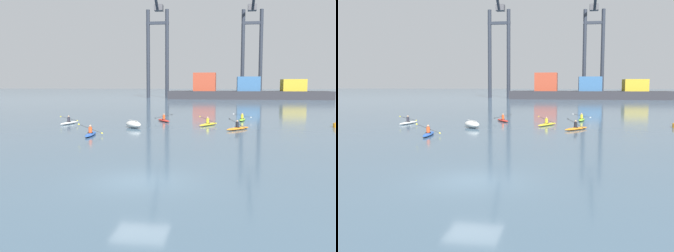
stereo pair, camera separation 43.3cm
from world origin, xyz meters
TOP-DOWN VIEW (x-y plane):
  - ground_plane at (0.00, 0.00)m, footprint 800.00×800.00m
  - container_barge at (9.66, 104.35)m, footprint 47.76×10.91m
  - gantry_crane_west at (-18.73, 110.91)m, footprint 7.48×17.37m
  - gantry_crane_west_mid at (11.88, 115.73)m, footprint 7.02×17.90m
  - capsized_dinghy at (-5.45, 21.43)m, footprint 2.52×2.70m
  - kayak_orange at (4.95, 21.14)m, footprint 2.58×3.04m
  - kayak_yellow at (1.93, 24.76)m, footprint 2.12×3.29m
  - kayak_lime at (5.77, 31.07)m, footprint 2.25×3.45m
  - kayak_red at (-3.51, 28.67)m, footprint 2.20×3.25m
  - kayak_blue at (-7.61, 14.80)m, footprint 2.16×3.45m
  - kayak_white at (-13.38, 24.09)m, footprint 2.24×3.45m

SIDE VIEW (x-z plane):
  - ground_plane at x=0.00m, z-range 0.00..0.00m
  - kayak_blue at x=-7.61m, z-range -0.36..0.71m
  - kayak_white at x=-13.38m, z-range -0.30..0.65m
  - kayak_orange at x=4.95m, z-range -0.37..0.72m
  - kayak_yellow at x=1.93m, z-range -0.33..0.67m
  - kayak_lime at x=5.77m, z-range -0.30..0.65m
  - kayak_red at x=-3.51m, z-range -0.30..0.65m
  - capsized_dinghy at x=-5.45m, z-range -0.03..0.73m
  - container_barge at x=9.66m, z-range -1.53..6.41m
  - gantry_crane_west_mid at x=11.88m, z-range 0.54..37.27m
  - gantry_crane_west at x=-18.73m, z-range -1.03..39.57m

